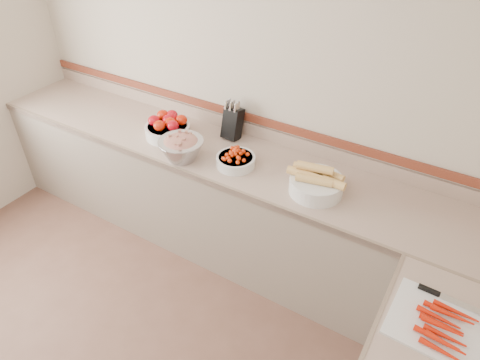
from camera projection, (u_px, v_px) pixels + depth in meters
The scene contains 8 objects.
back_wall at pixel (246, 84), 3.02m from camera, with size 4.00×4.00×0.00m, color #C1B39F.
counter_back at pixel (223, 201), 3.30m from camera, with size 4.00×0.65×1.08m.
knife_block at pixel (233, 122), 3.14m from camera, with size 0.13×0.16×0.30m.
tomato_bowl at pixel (168, 127), 3.18m from camera, with size 0.34×0.34×0.17m.
cherry_tomato_bowl at pixel (236, 159), 2.88m from camera, with size 0.27×0.27×0.15m.
corn_bowl at pixel (316, 182), 2.63m from camera, with size 0.37×0.34×0.20m.
rhubarb_bowl at pixel (181, 147), 2.92m from camera, with size 0.31×0.31×0.18m.
cutting_board at pixel (444, 327), 1.88m from camera, with size 0.47×0.38×0.07m.
Camera 1 is at (1.44, -0.44, 2.56)m, focal length 32.00 mm.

